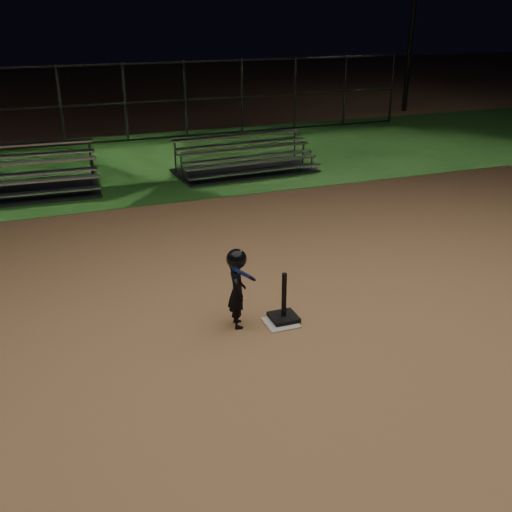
{
  "coord_description": "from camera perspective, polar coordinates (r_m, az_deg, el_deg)",
  "views": [
    {
      "loc": [
        -2.94,
        -6.82,
        4.21
      ],
      "look_at": [
        0.0,
        1.0,
        0.65
      ],
      "focal_mm": 41.71,
      "sensor_mm": 36.0,
      "label": 1
    }
  ],
  "objects": [
    {
      "name": "bleacher_left",
      "position": [
        15.36,
        -23.05,
        6.16
      ],
      "size": [
        4.43,
        2.28,
        1.07
      ],
      "rotation": [
        0.0,
        0.0,
        -0.04
      ],
      "color": "silver",
      "rests_on": "ground"
    },
    {
      "name": "bleacher_right",
      "position": [
        16.2,
        -1.04,
        8.69
      ],
      "size": [
        3.8,
        2.02,
        0.91
      ],
      "rotation": [
        0.0,
        0.0,
        0.06
      ],
      "color": "#A4A5A9",
      "rests_on": "ground"
    },
    {
      "name": "home_plate",
      "position": [
        8.53,
        2.38,
        -6.42
      ],
      "size": [
        0.45,
        0.45,
        0.02
      ],
      "primitive_type": "cube",
      "color": "beige",
      "rests_on": "ground"
    },
    {
      "name": "grass_strip",
      "position": [
        17.58,
        -10.52,
        8.85
      ],
      "size": [
        60.0,
        8.0,
        0.01
      ],
      "primitive_type": "cube",
      "color": "#22571C",
      "rests_on": "ground"
    },
    {
      "name": "child_batter",
      "position": [
        8.2,
        -1.83,
        -2.89
      ],
      "size": [
        0.47,
        0.55,
        1.16
      ],
      "rotation": [
        0.0,
        0.0,
        1.46
      ],
      "color": "black",
      "rests_on": "ground"
    },
    {
      "name": "batting_tee",
      "position": [
        8.54,
        2.68,
        -5.3
      ],
      "size": [
        0.38,
        0.38,
        0.72
      ],
      "color": "black",
      "rests_on": "home_plate"
    },
    {
      "name": "backstop_fence",
      "position": [
        20.25,
        -12.43,
        14.15
      ],
      "size": [
        20.08,
        0.08,
        2.5
      ],
      "color": "#38383D",
      "rests_on": "ground"
    },
    {
      "name": "ground",
      "position": [
        8.54,
        2.38,
        -6.49
      ],
      "size": [
        80.0,
        80.0,
        0.0
      ],
      "primitive_type": "plane",
      "color": "#AD784E",
      "rests_on": "ground"
    }
  ]
}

